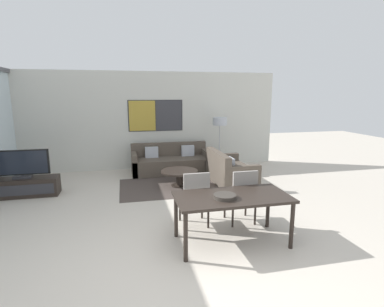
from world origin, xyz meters
TOP-DOWN VIEW (x-y plane):
  - ground_plane at (0.00, 0.00)m, footprint 24.00×24.00m
  - wall_back at (0.01, 5.62)m, footprint 7.91×0.09m
  - area_rug at (0.63, 3.63)m, footprint 2.81×1.73m
  - tv_console at (-2.78, 3.68)m, footprint 1.41×0.47m
  - television at (-2.78, 3.68)m, footprint 1.11×0.20m
  - sofa_main at (0.63, 4.98)m, footprint 2.16×0.87m
  - sofa_side at (1.85, 3.59)m, footprint 0.87×1.51m
  - coffee_table at (0.63, 3.63)m, footprint 0.87×0.87m
  - dining_table at (0.87, 0.74)m, footprint 1.66×0.84m
  - dining_chair_left at (0.47, 1.40)m, footprint 0.46×0.46m
  - dining_chair_centre at (1.27, 1.33)m, footprint 0.46×0.46m
  - fruit_bowl at (0.72, 0.65)m, footprint 0.32×0.32m
  - floor_lamp at (2.07, 5.01)m, footprint 0.41×0.41m

SIDE VIEW (x-z plane):
  - ground_plane at x=0.00m, z-range 0.00..0.00m
  - area_rug at x=0.63m, z-range 0.00..0.01m
  - tv_console at x=-2.78m, z-range 0.00..0.40m
  - sofa_side at x=1.85m, z-range -0.13..0.67m
  - sofa_main at x=0.63m, z-range -0.13..0.67m
  - coffee_table at x=0.63m, z-range 0.10..0.48m
  - dining_chair_left at x=0.47m, z-range 0.06..1.00m
  - dining_chair_centre at x=1.27m, z-range 0.06..1.00m
  - dining_table at x=0.87m, z-range 0.29..1.02m
  - television at x=-2.78m, z-range 0.40..1.02m
  - fruit_bowl at x=0.72m, z-range 0.73..0.79m
  - floor_lamp at x=2.07m, z-range 0.56..2.07m
  - wall_back at x=0.01m, z-range 0.01..2.81m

